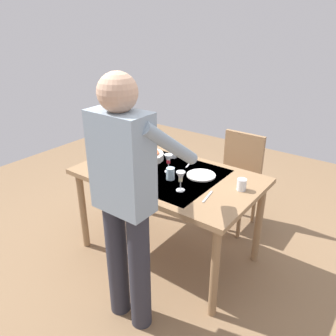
{
  "coord_description": "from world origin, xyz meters",
  "views": [
    {
      "loc": [
        -1.47,
        1.98,
        1.95
      ],
      "look_at": [
        0.0,
        0.0,
        0.83
      ],
      "focal_mm": 36.22,
      "sensor_mm": 36.0,
      "label": 1
    }
  ],
  "objects": [
    {
      "name": "table_fork",
      "position": [
        -0.45,
        0.14,
        0.78
      ],
      "size": [
        0.04,
        0.18,
        0.0
      ],
      "primitive_type": "cube",
      "rotation": [
        0.0,
        0.0,
        0.17
      ],
      "color": "silver",
      "rests_on": "dining_table"
    },
    {
      "name": "dinner_plate_near",
      "position": [
        -0.24,
        -0.12,
        0.78
      ],
      "size": [
        0.23,
        0.23,
        0.01
      ],
      "primitive_type": "cylinder",
      "color": "silver",
      "rests_on": "dining_table"
    },
    {
      "name": "water_cup_far_left",
      "position": [
        0.17,
        -0.3,
        0.83
      ],
      "size": [
        0.06,
        0.06,
        0.1
      ],
      "primitive_type": "cylinder",
      "color": "silver",
      "rests_on": "dining_table"
    },
    {
      "name": "water_cup_far_right",
      "position": [
        -0.59,
        -0.1,
        0.82
      ],
      "size": [
        0.07,
        0.07,
        0.09
      ],
      "primitive_type": "cylinder",
      "color": "silver",
      "rests_on": "dining_table"
    },
    {
      "name": "dining_table",
      "position": [
        0.0,
        0.0,
        0.69
      ],
      "size": [
        1.47,
        0.88,
        0.78
      ],
      "color": "#93704C",
      "rests_on": "ground_plane"
    },
    {
      "name": "wine_glass_right",
      "position": [
        0.02,
        -0.03,
        0.88
      ],
      "size": [
        0.07,
        0.07,
        0.15
      ],
      "color": "white",
      "rests_on": "dining_table"
    },
    {
      "name": "ground_plane",
      "position": [
        0.0,
        0.0,
        0.0
      ],
      "size": [
        6.0,
        6.0,
        0.0
      ],
      "primitive_type": "plane",
      "color": "#846647"
    },
    {
      "name": "person_server",
      "position": [
        -0.21,
        0.7,
        0.96
      ],
      "size": [
        0.42,
        0.61,
        1.69
      ],
      "color": "#2D2D38",
      "rests_on": "ground_plane"
    },
    {
      "name": "chair_near",
      "position": [
        -0.24,
        -0.82,
        0.53
      ],
      "size": [
        0.4,
        0.4,
        0.91
      ],
      "color": "brown",
      "rests_on": "ground_plane"
    },
    {
      "name": "water_cup_near_left",
      "position": [
        -0.07,
        0.07,
        0.83
      ],
      "size": [
        0.07,
        0.07,
        0.1
      ],
      "primitive_type": "cylinder",
      "color": "silver",
      "rests_on": "dining_table"
    },
    {
      "name": "serving_bowl_pasta",
      "position": [
        0.33,
        -0.13,
        0.81
      ],
      "size": [
        0.3,
        0.3,
        0.07
      ],
      "color": "silver",
      "rests_on": "dining_table"
    },
    {
      "name": "wine_bottle",
      "position": [
        0.58,
        -0.3,
        0.89
      ],
      "size": [
        0.07,
        0.07,
        0.3
      ],
      "color": "black",
      "rests_on": "dining_table"
    },
    {
      "name": "wine_glass_left",
      "position": [
        -0.24,
        0.18,
        0.88
      ],
      "size": [
        0.07,
        0.07,
        0.15
      ],
      "color": "white",
      "rests_on": "dining_table"
    },
    {
      "name": "table_knife",
      "position": [
        -0.03,
        -0.28,
        0.78
      ],
      "size": [
        0.07,
        0.2,
        0.0
      ],
      "primitive_type": "cube",
      "rotation": [
        0.0,
        0.0,
        0.26
      ],
      "color": "silver",
      "rests_on": "dining_table"
    },
    {
      "name": "side_bowl_salad",
      "position": [
        0.49,
        0.15,
        0.81
      ],
      "size": [
        0.18,
        0.18,
        0.07
      ],
      "color": "silver",
      "rests_on": "dining_table"
    },
    {
      "name": "water_cup_near_right",
      "position": [
        0.07,
        0.34,
        0.83
      ],
      "size": [
        0.08,
        0.08,
        0.11
      ],
      "primitive_type": "cylinder",
      "color": "silver",
      "rests_on": "dining_table"
    }
  ]
}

